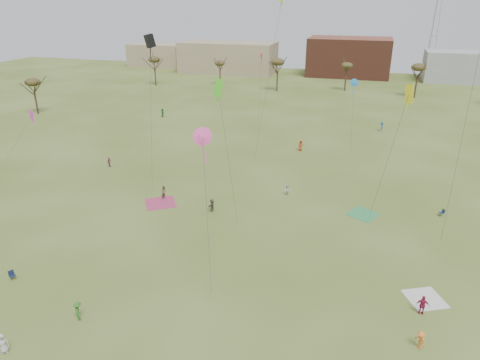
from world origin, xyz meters
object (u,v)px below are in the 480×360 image
(camp_chair_left, at_px, (13,277))
(flyer_near_left, at_px, (3,343))
(radio_tower, at_px, (437,14))
(spectator_fore_a, at_px, (423,305))
(flyer_near_center, at_px, (78,311))
(camp_chair_right, at_px, (441,214))

(camp_chair_left, bearing_deg, flyer_near_left, -109.53)
(camp_chair_left, xyz_separation_m, radio_tower, (47.21, 129.35, 18.95))
(spectator_fore_a, bearing_deg, flyer_near_left, 25.46)
(flyer_near_center, height_order, radio_tower, radio_tower)
(camp_chair_left, bearing_deg, radio_tower, 11.20)
(spectator_fore_a, bearing_deg, radio_tower, -93.65)
(spectator_fore_a, xyz_separation_m, radio_tower, (11.15, 123.57, 18.32))
(flyer_near_left, distance_m, radio_tower, 144.08)
(flyer_near_center, relative_size, spectator_fore_a, 0.94)
(flyer_near_center, xyz_separation_m, camp_chair_left, (-9.27, 2.89, -0.58))
(flyer_near_center, distance_m, camp_chair_left, 9.73)
(flyer_near_left, relative_size, spectator_fore_a, 0.91)
(flyer_near_left, bearing_deg, camp_chair_left, 97.61)
(camp_chair_left, height_order, radio_tower, radio_tower)
(flyer_near_center, height_order, camp_chair_right, flyer_near_center)
(camp_chair_right, relative_size, radio_tower, 0.02)
(flyer_near_left, bearing_deg, spectator_fore_a, -7.65)
(flyer_near_left, height_order, camp_chair_left, flyer_near_left)
(spectator_fore_a, distance_m, camp_chair_left, 36.52)
(flyer_near_left, xyz_separation_m, radio_tower, (41.07, 136.87, 18.40))
(spectator_fore_a, height_order, radio_tower, radio_tower)
(camp_chair_right, height_order, radio_tower, radio_tower)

